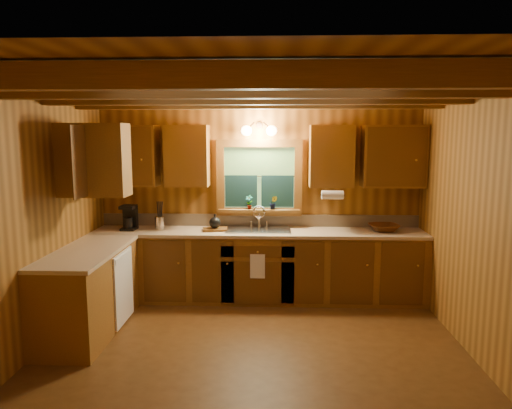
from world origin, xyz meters
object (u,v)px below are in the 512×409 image
Objects in this scene: sink at (258,234)px; cutting_board at (215,229)px; coffee_maker at (129,217)px; wicker_basket at (384,228)px.

sink is 0.56m from cutting_board.
sink is at bearing 2.11° from coffee_maker.
coffee_maker is at bearing -179.92° from wicker_basket.
cutting_board is at bearing -177.55° from sink.
sink reaches higher than cutting_board.
wicker_basket is at bearing -8.50° from cutting_board.
sink is 2.58× the size of coffee_maker.
sink is 2.67× the size of cutting_board.
cutting_board is (-0.56, -0.02, 0.06)m from sink.
sink is at bearing -179.72° from wicker_basket.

